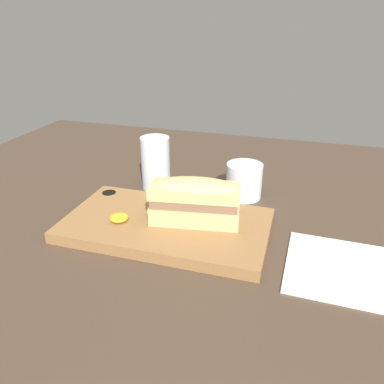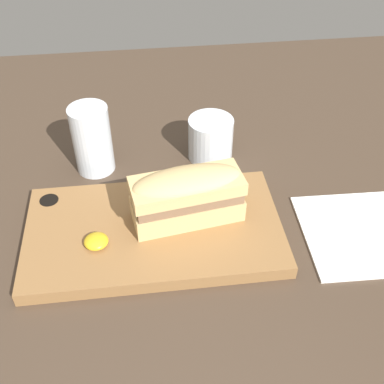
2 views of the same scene
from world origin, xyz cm
name	(u,v)px [view 2 (image 2 of 2)]	position (x,y,z in cm)	size (l,w,h in cm)	color
dining_table	(184,228)	(0.00, 0.00, 1.00)	(146.33, 126.14, 2.00)	#423326
serving_board	(154,230)	(-4.76, -1.95, 3.09)	(38.15, 21.26, 2.22)	olive
sandwich	(187,194)	(0.53, -0.64, 8.77)	(17.12, 8.91, 8.58)	tan
mustard_dollop	(96,241)	(-13.03, -4.78, 4.86)	(3.49, 3.49, 1.40)	gold
water_glass	(93,143)	(-13.82, 15.85, 7.28)	(6.64, 6.64, 12.20)	silver
wine_glass	(210,140)	(6.74, 16.77, 5.51)	(7.99, 7.99, 7.72)	silver
napkin	(360,233)	(26.50, -5.47, 2.20)	(17.77, 17.92, 0.40)	white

